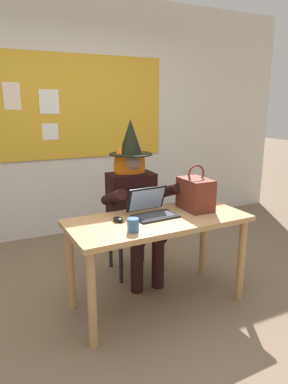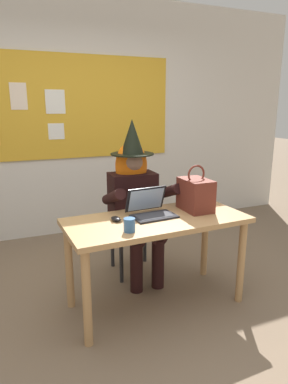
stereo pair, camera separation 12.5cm
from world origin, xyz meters
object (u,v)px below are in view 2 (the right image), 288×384
at_px(person_costumed, 135,193).
at_px(handbag, 195,194).
at_px(desk_main, 157,231).
at_px(coffee_mug, 129,225).
at_px(computer_mouse, 116,219).
at_px(chair_at_desk, 131,219).
at_px(laptop, 151,209).

xyz_separation_m(person_costumed, handbag, (0.35, -0.48, 0.07)).
height_order(desk_main, coffee_mug, coffee_mug).
height_order(handbag, coffee_mug, handbag).
xyz_separation_m(desk_main, coffee_mug, (-0.29, -0.19, 0.15)).
bearing_deg(computer_mouse, person_costumed, 45.41).
xyz_separation_m(desk_main, handbag, (0.38, 0.07, 0.24)).
distance_m(desk_main, chair_at_desk, 0.69).
bearing_deg(handbag, laptop, 178.23).
bearing_deg(laptop, person_costumed, 80.03).
bearing_deg(handbag, computer_mouse, -178.83).
distance_m(chair_at_desk, person_costumed, 0.31).
bearing_deg(handbag, person_costumed, 125.65).
distance_m(chair_at_desk, computer_mouse, 0.75).
height_order(desk_main, person_costumed, person_costumed).
bearing_deg(desk_main, computer_mouse, 169.73).
xyz_separation_m(laptop, coffee_mug, (-0.28, -0.27, -0.00)).
distance_m(chair_at_desk, coffee_mug, 0.96).
bearing_deg(desk_main, coffee_mug, -147.31).
height_order(chair_at_desk, laptop, laptop).
bearing_deg(computer_mouse, laptop, -4.89).
distance_m(person_costumed, handbag, 0.60).
relative_size(desk_main, chair_at_desk, 1.58).
distance_m(desk_main, person_costumed, 0.58).
distance_m(chair_at_desk, laptop, 0.65).
xyz_separation_m(handbag, coffee_mug, (-0.67, -0.26, -0.09)).
bearing_deg(laptop, handbag, -6.05).
xyz_separation_m(desk_main, laptop, (-0.01, 0.08, 0.15)).
relative_size(chair_at_desk, laptop, 2.53).
height_order(laptop, handbag, handbag).
relative_size(person_costumed, laptop, 4.09).
relative_size(laptop, coffee_mug, 3.74).
bearing_deg(handbag, desk_main, -169.49).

